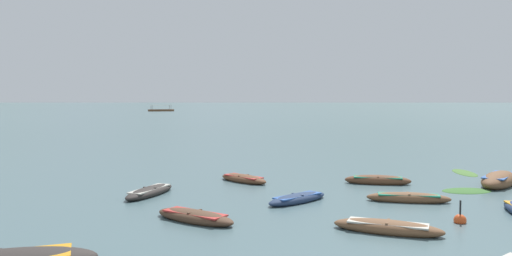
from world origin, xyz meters
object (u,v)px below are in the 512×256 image
at_px(rowboat_1, 378,180).
at_px(mooring_buoy, 460,220).
at_px(rowboat_3, 499,180).
at_px(rowboat_8, 195,217).
at_px(ferry_0, 161,110).
at_px(rowboat_11, 244,179).
at_px(rowboat_5, 150,192).
at_px(rowboat_7, 408,198).
at_px(rowboat_10, 388,227).
at_px(rowboat_4, 298,199).

height_order(rowboat_1, mooring_buoy, mooring_buoy).
bearing_deg(mooring_buoy, rowboat_3, 53.95).
bearing_deg(rowboat_8, ferry_0, 100.48).
xyz_separation_m(rowboat_11, ferry_0, (-32.49, 159.22, 0.30)).
bearing_deg(ferry_0, rowboat_1, -76.28).
xyz_separation_m(rowboat_5, ferry_0, (-28.47, 162.49, 0.30)).
relative_size(rowboat_7, mooring_buoy, 3.87).
distance_m(rowboat_5, rowboat_10, 10.40).
bearing_deg(mooring_buoy, ferry_0, 103.35).
xyz_separation_m(rowboat_3, rowboat_11, (-12.33, 1.17, -0.10)).
bearing_deg(rowboat_1, rowboat_11, 173.55).
distance_m(rowboat_7, rowboat_8, 8.75).
distance_m(rowboat_4, rowboat_7, 4.46).
xyz_separation_m(rowboat_3, mooring_buoy, (-5.09, -6.99, -0.15)).
xyz_separation_m(rowboat_8, mooring_buoy, (8.85, -0.42, -0.05)).
bearing_deg(rowboat_8, rowboat_7, 19.25).
bearing_deg(rowboat_7, ferry_0, 103.42).
xyz_separation_m(rowboat_1, rowboat_8, (-8.17, -6.99, -0.03)).
bearing_deg(rowboat_11, ferry_0, 101.53).
bearing_deg(rowboat_3, rowboat_4, -160.28).
relative_size(rowboat_3, rowboat_11, 1.41).
bearing_deg(rowboat_8, rowboat_10, -13.89).
xyz_separation_m(rowboat_1, rowboat_5, (-10.58, -2.53, -0.03)).
distance_m(rowboat_5, rowboat_8, 5.07).
bearing_deg(rowboat_3, rowboat_11, 174.57).
relative_size(rowboat_5, rowboat_7, 1.02).
bearing_deg(rowboat_11, mooring_buoy, -48.41).
bearing_deg(rowboat_10, mooring_buoy, 21.50).
height_order(rowboat_1, rowboat_3, rowboat_3).
bearing_deg(ferry_0, rowboat_4, -78.06).
bearing_deg(ferry_0, rowboat_3, -74.39).
relative_size(rowboat_10, rowboat_11, 1.21).
bearing_deg(rowboat_1, rowboat_10, -103.68).
distance_m(rowboat_1, rowboat_8, 10.75).
bearing_deg(rowboat_5, rowboat_3, 7.32).
height_order(rowboat_7, rowboat_11, rowboat_7).
relative_size(ferry_0, mooring_buoy, 11.38).
distance_m(rowboat_5, rowboat_11, 5.18).
relative_size(rowboat_8, ferry_0, 0.32).
bearing_deg(rowboat_7, mooring_buoy, -79.89).
distance_m(rowboat_3, rowboat_5, 16.48).
distance_m(rowboat_7, rowboat_10, 4.90).
distance_m(rowboat_3, ferry_0, 166.54).
distance_m(rowboat_11, mooring_buoy, 10.91).
bearing_deg(mooring_buoy, rowboat_10, -158.50).
bearing_deg(rowboat_8, rowboat_1, 40.58).
bearing_deg(rowboat_4, rowboat_10, -62.65).
height_order(rowboat_3, rowboat_4, rowboat_3).
bearing_deg(mooring_buoy, rowboat_4, 146.40).
xyz_separation_m(rowboat_4, rowboat_8, (-3.80, -2.93, 0.01)).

